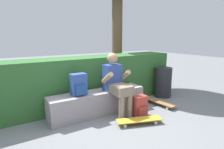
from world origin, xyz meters
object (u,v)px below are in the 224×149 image
bench_main (98,102)px  trash_bin (163,82)px  backpack_on_bench (79,85)px  person_skater (116,82)px  backpack_on_ground (139,106)px  skateboard_near_person (139,120)px  skateboard_beside_bench (159,102)px

bench_main → trash_bin: (1.90, 0.07, 0.15)m
backpack_on_bench → trash_bin: 2.32m
person_skater → backpack_on_ground: size_ratio=3.00×
backpack_on_ground → bench_main: bearing=137.5°
skateboard_near_person → skateboard_beside_bench: 1.10m
bench_main → backpack_on_ground: 0.82m
skateboard_near_person → backpack_on_bench: 1.26m
skateboard_near_person → bench_main: bearing=114.2°
skateboard_beside_bench → backpack_on_bench: backpack_on_bench is taller
skateboard_near_person → backpack_on_ground: 0.38m
person_skater → skateboard_beside_bench: bearing=-7.0°
trash_bin → backpack_on_ground: bearing=-154.5°
person_skater → backpack_on_bench: person_skater is taller
backpack_on_bench → trash_bin: backpack_on_bench is taller
bench_main → skateboard_beside_bench: bench_main is taller
backpack_on_bench → backpack_on_ground: (1.01, -0.54, -0.45)m
bench_main → skateboard_beside_bench: bearing=-14.1°
skateboard_near_person → backpack_on_bench: size_ratio=2.05×
bench_main → trash_bin: 1.91m
backpack_on_bench → backpack_on_ground: bearing=-28.3°
bench_main → backpack_on_bench: size_ratio=4.94×
backpack_on_bench → skateboard_beside_bench: bearing=-10.6°
bench_main → person_skater: person_skater is taller
bench_main → skateboard_near_person: (0.37, -0.82, -0.15)m
skateboard_beside_bench → person_skater: bearing=173.0°
bench_main → skateboard_beside_bench: 1.40m
backpack_on_bench → skateboard_near_person: bearing=-46.3°
skateboard_beside_bench → backpack_on_bench: 1.88m
skateboard_beside_bench → backpack_on_ground: 0.79m
backpack_on_bench → trash_bin: (2.31, 0.08, -0.27)m
skateboard_beside_bench → backpack_on_bench: (-1.76, 0.33, 0.57)m
skateboard_near_person → trash_bin: bearing=30.1°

